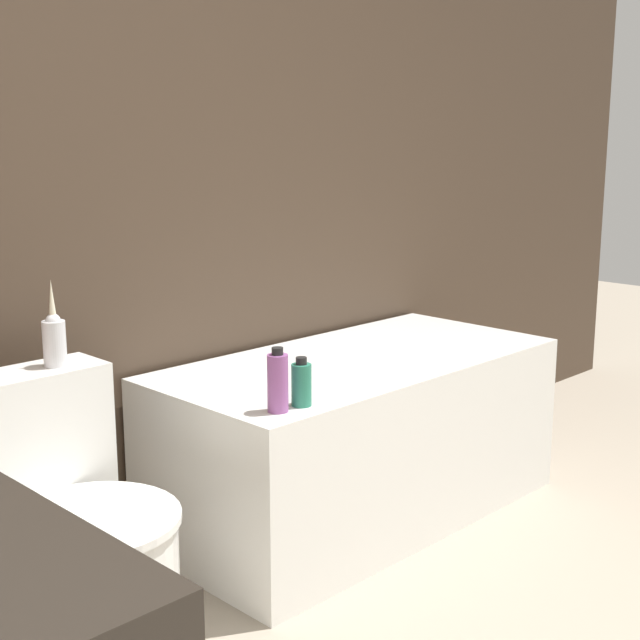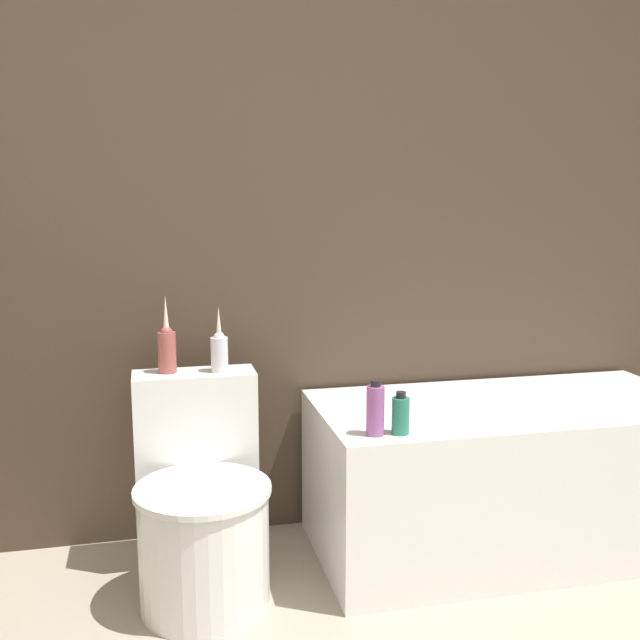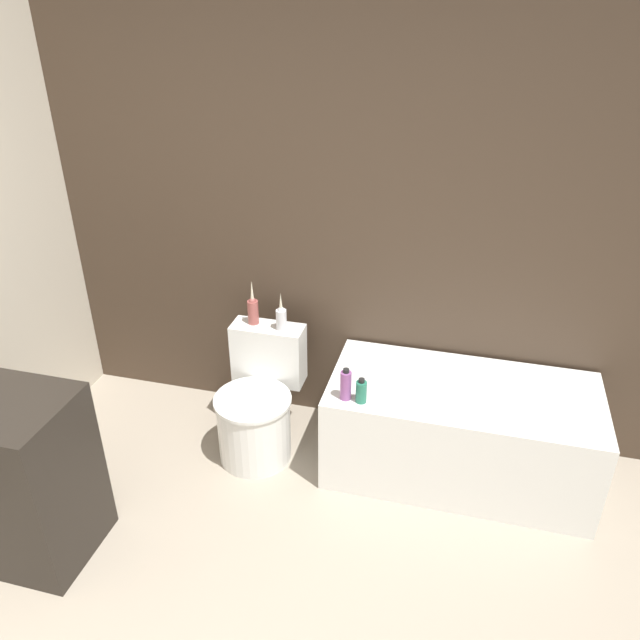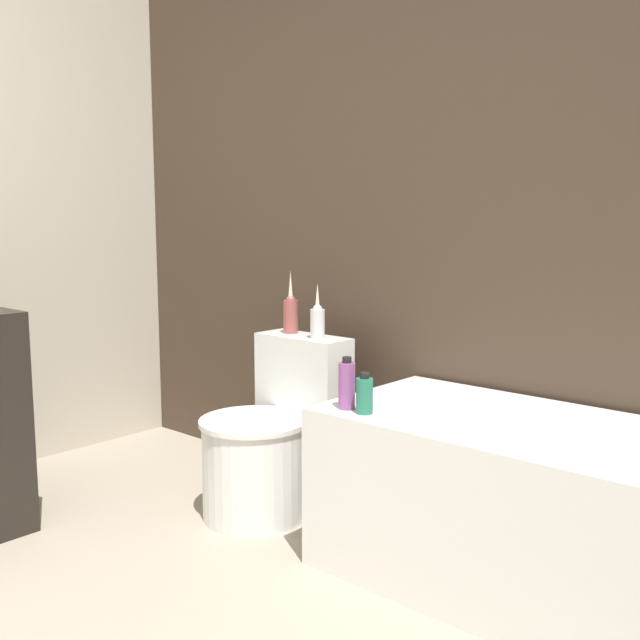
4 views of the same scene
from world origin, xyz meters
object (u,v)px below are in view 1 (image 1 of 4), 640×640
Objects in this scene: toilet at (76,550)px; shampoo_bottle_short at (301,384)px; bathtub at (358,435)px; vase_silver at (54,337)px; shampoo_bottle_tall at (278,382)px.

toilet reaches higher than shampoo_bottle_short.
shampoo_bottle_short is (-0.51, -0.25, 0.34)m from bathtub.
vase_silver is 0.60m from shampoo_bottle_tall.
shampoo_bottle_short is at bearing -153.77° from bathtub.
toilet is 5.11× the size of shampoo_bottle_short.
shampoo_bottle_short is (0.54, -0.37, -0.16)m from vase_silver.
bathtub is 6.19× the size of vase_silver.
toilet reaches higher than bathtub.
shampoo_bottle_tall is at bearing -15.85° from toilet.
vase_silver is at bearing 173.64° from bathtub.
shampoo_bottle_tall is (0.46, -0.36, -0.14)m from vase_silver.
shampoo_bottle_tall reaches higher than shampoo_bottle_short.
bathtub is 1.17m from vase_silver.
shampoo_bottle_tall is at bearing -38.32° from vase_silver.
toilet is at bearing 164.15° from shampoo_bottle_tall.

